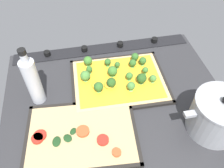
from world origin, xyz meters
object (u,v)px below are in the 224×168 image
at_px(veggie_pizza_back, 80,134).
at_px(oil_bottle, 33,81).
at_px(baking_tray_back, 82,135).
at_px(broccoli_pizza, 118,78).
at_px(baking_tray_front, 119,81).
at_px(cooking_pot, 217,116).

relative_size(veggie_pizza_back, oil_bottle, 1.52).
height_order(baking_tray_back, veggie_pizza_back, veggie_pizza_back).
bearing_deg(broccoli_pizza, baking_tray_back, 51.95).
bearing_deg(oil_bottle, baking_tray_front, -175.10).
distance_m(veggie_pizza_back, cooking_pot, 0.45).
distance_m(broccoli_pizza, baking_tray_back, 0.27).
relative_size(baking_tray_front, baking_tray_back, 0.99).
bearing_deg(baking_tray_front, veggie_pizza_back, 50.37).
bearing_deg(veggie_pizza_back, cooking_pot, 173.14).
relative_size(baking_tray_front, broccoli_pizza, 1.07).
height_order(broccoli_pizza, cooking_pot, cooking_pot).
distance_m(baking_tray_front, cooking_pot, 0.38).
bearing_deg(broccoli_pizza, baking_tray_front, 131.65).
bearing_deg(oil_bottle, veggie_pizza_back, 126.23).
bearing_deg(oil_bottle, broccoli_pizza, -174.29).
height_order(baking_tray_back, oil_bottle, oil_bottle).
xyz_separation_m(broccoli_pizza, cooking_pot, (-0.27, 0.27, 0.05)).
xyz_separation_m(veggie_pizza_back, oil_bottle, (0.14, -0.19, 0.09)).
xyz_separation_m(baking_tray_front, veggie_pizza_back, (0.18, 0.21, 0.01)).
distance_m(baking_tray_front, baking_tray_back, 0.27).
bearing_deg(veggie_pizza_back, baking_tray_front, -129.63).
xyz_separation_m(cooking_pot, oil_bottle, (0.57, -0.24, 0.03)).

